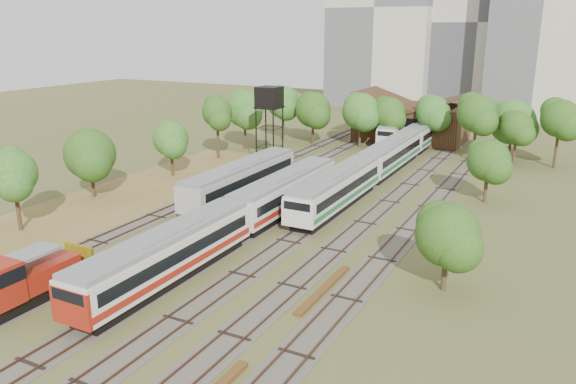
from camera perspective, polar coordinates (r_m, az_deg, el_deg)
The scene contains 16 objects.
ground at distance 39.33m, azimuth -9.70°, elevation -9.51°, with size 240.00×240.00×0.00m, color #475123.
dry_grass_patch at distance 56.28m, azimuth -19.55°, elevation -2.17°, with size 14.00×60.00×0.04m, color brown.
tracks at distance 59.97m, azimuth 4.20°, elevation -0.11°, with size 24.60×80.00×0.19m.
railcar_red_set at distance 46.25m, azimuth -5.33°, elevation -2.73°, with size 2.95×34.58×3.65m.
railcar_green_set at distance 70.42m, azimuth 10.43°, elevation 3.74°, with size 2.96×52.08×3.65m.
railcar_rear at distance 88.49m, azimuth 11.45°, elevation 6.20°, with size 2.84×16.08×3.51m.
shunter_locomotive at distance 39.52m, azimuth -25.58°, elevation -8.19°, with size 2.67×8.10×3.49m.
old_grey_coach at distance 57.73m, azimuth -4.77°, elevation 1.27°, with size 2.99×18.00×3.69m.
water_tower at distance 70.83m, azimuth -1.92°, elevation 9.38°, with size 2.87×2.87×9.96m.
rail_pile_far at distance 38.31m, azimuth 3.68°, elevation -9.81°, with size 0.50×8.02×0.26m, color brown.
maintenance_shed at distance 90.00m, azimuth 12.47°, elevation 6.99°, with size 16.45×11.55×7.58m.
tree_band_left at distance 62.58m, azimuth -15.72°, elevation 4.73°, with size 8.58×54.81×8.55m.
tree_band_far at distance 81.40m, azimuth 12.30°, elevation 7.83°, with size 44.01×9.97×8.85m.
tree_band_right at distance 56.91m, azimuth 19.84°, elevation 2.56°, with size 4.97×44.04×6.98m.
tower_left at distance 129.28m, azimuth 9.96°, elevation 17.92°, with size 22.00×16.00×42.00m, color beige.
tower_centre at distance 129.45m, azimuth 19.39°, elevation 15.94°, with size 20.00×18.00×36.00m, color #BDB6AB.
Camera 1 is at (21.86, -27.92, 17.02)m, focal length 35.00 mm.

